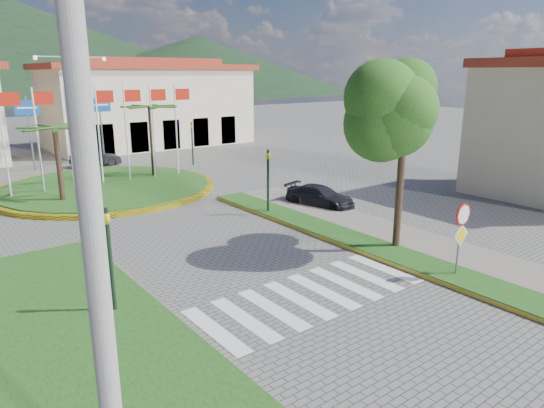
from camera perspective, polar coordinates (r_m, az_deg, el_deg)
ground at (r=13.10m, az=16.51°, el=-16.43°), size 160.00×160.00×0.00m
sidewalk_right at (r=18.64m, az=22.56°, el=-6.96°), size 4.00×28.00×0.15m
verge_right at (r=17.67m, az=20.58°, el=-7.93°), size 1.60×28.00×0.18m
median_left at (r=14.23m, az=-22.30°, el=-13.88°), size 5.00×14.00×0.18m
crosswalk at (r=15.41m, az=4.27°, el=-10.73°), size 8.00×3.00×0.01m
roundabout_island at (r=30.48m, az=-18.88°, el=1.93°), size 12.70×12.70×6.00m
stop_sign at (r=17.16m, az=21.39°, el=-2.63°), size 0.80×0.11×2.65m
deciduous_tree at (r=18.69m, az=15.35°, el=9.88°), size 3.60×3.60×6.80m
utility_pole at (r=6.89m, az=-20.18°, el=-4.67°), size 0.32×0.32×9.00m
traffic_light_left at (r=14.24m, az=-18.57°, el=-5.30°), size 0.15×0.18×3.20m
traffic_light_right at (r=23.40m, az=-0.47°, el=3.37°), size 0.15×0.18×3.20m
traffic_light_far at (r=36.93m, az=-9.38°, el=7.53°), size 0.18×0.15×3.20m
direction_sign_west at (r=38.08m, az=-26.72°, el=8.77°), size 1.60×0.14×5.20m
direction_sign_east at (r=39.35m, az=-19.52°, el=9.66°), size 1.60×0.14×5.20m
street_lamp_centre at (r=37.77m, az=-22.08°, el=10.70°), size 4.80×0.16×8.00m
building_right at (r=48.38m, az=-14.29°, el=11.37°), size 19.08×9.54×8.05m
hill_far_east at (r=162.03m, az=-8.63°, el=15.82°), size 120.00×120.00×18.00m
car_dark_b at (r=38.48m, az=-20.08°, el=5.07°), size 3.69×1.66×1.18m
car_side_right at (r=25.23m, az=5.68°, el=0.91°), size 2.48×4.02×1.09m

